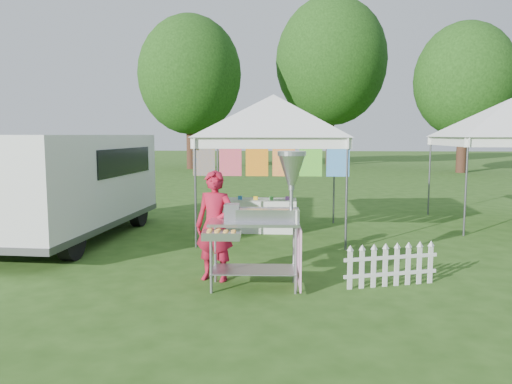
{
  "coord_description": "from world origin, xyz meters",
  "views": [
    {
      "loc": [
        0.42,
        -7.21,
        2.15
      ],
      "look_at": [
        -0.25,
        1.9,
        1.1
      ],
      "focal_mm": 35.0,
      "sensor_mm": 36.0,
      "label": 1
    }
  ],
  "objects": [
    {
      "name": "cargo_van",
      "position": [
        -4.18,
        2.75,
        1.16
      ],
      "size": [
        2.31,
        5.26,
        2.15
      ],
      "rotation": [
        0.0,
        0.0,
        -0.05
      ],
      "color": "silver",
      "rests_on": "ground"
    },
    {
      "name": "tree_left",
      "position": [
        -6.0,
        24.0,
        5.83
      ],
      "size": [
        6.4,
        6.4,
        9.53
      ],
      "color": "#311D12",
      "rests_on": "ground"
    },
    {
      "name": "display_table",
      "position": [
        -0.4,
        3.79,
        0.36
      ],
      "size": [
        1.8,
        0.7,
        0.72
      ],
      "primitive_type": "cube",
      "color": "white",
      "rests_on": "ground"
    },
    {
      "name": "tree_mid",
      "position": [
        3.0,
        28.0,
        7.14
      ],
      "size": [
        7.6,
        7.6,
        11.52
      ],
      "color": "#311D12",
      "rests_on": "ground"
    },
    {
      "name": "canopy_main",
      "position": [
        0.0,
        3.49,
        2.99
      ],
      "size": [
        4.24,
        4.24,
        3.45
      ],
      "color": "#59595E",
      "rests_on": "ground"
    },
    {
      "name": "tree_right",
      "position": [
        10.0,
        22.0,
        5.18
      ],
      "size": [
        5.6,
        5.6,
        8.42
      ],
      "color": "#311D12",
      "rests_on": "ground"
    },
    {
      "name": "donut_cart",
      "position": [
        0.09,
        -0.37,
        1.13
      ],
      "size": [
        1.38,
        1.0,
        1.93
      ],
      "rotation": [
        0.0,
        0.0,
        0.04
      ],
      "color": "gray",
      "rests_on": "ground"
    },
    {
      "name": "canopy_right",
      "position": [
        5.5,
        5.0,
        2.99
      ],
      "size": [
        4.24,
        4.24,
        3.45
      ],
      "color": "#59595E",
      "rests_on": "ground"
    },
    {
      "name": "vendor",
      "position": [
        -0.72,
        -0.03,
        0.82
      ],
      "size": [
        0.67,
        0.51,
        1.63
      ],
      "primitive_type": "imported",
      "rotation": [
        0.0,
        0.0,
        -0.23
      ],
      "color": "#A6142C",
      "rests_on": "ground"
    },
    {
      "name": "ground",
      "position": [
        0.0,
        0.0,
        0.0
      ],
      "size": [
        120.0,
        120.0,
        0.0
      ],
      "primitive_type": "plane",
      "color": "#2A4D16",
      "rests_on": "ground"
    },
    {
      "name": "picket_fence",
      "position": [
        1.82,
        -0.16,
        0.29
      ],
      "size": [
        1.38,
        0.46,
        0.56
      ],
      "rotation": [
        0.0,
        0.0,
        0.31
      ],
      "color": "silver",
      "rests_on": "ground"
    }
  ]
}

